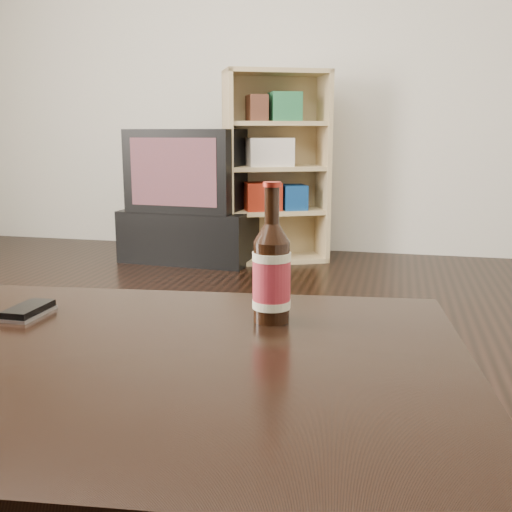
% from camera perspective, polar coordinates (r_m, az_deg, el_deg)
% --- Properties ---
extents(floor, '(5.00, 6.00, 0.01)m').
position_cam_1_polar(floor, '(1.80, -17.34, -17.51)').
color(floor, black).
rests_on(floor, ground).
extents(wall_back, '(5.00, 0.02, 2.70)m').
position_cam_1_polar(wall_back, '(4.45, 2.46, 18.08)').
color(wall_back, silver).
rests_on(wall_back, ground).
extents(tv_stand, '(0.89, 0.49, 0.35)m').
position_cam_1_polar(tv_stand, '(4.06, -6.42, 1.96)').
color(tv_stand, black).
rests_on(tv_stand, floor).
extents(tv, '(0.74, 0.49, 0.53)m').
position_cam_1_polar(tv, '(4.01, -6.57, 8.13)').
color(tv, black).
rests_on(tv, tv_stand).
extents(bookshelf, '(0.74, 0.56, 1.25)m').
position_cam_1_polar(bookshelf, '(4.01, 1.74, 8.74)').
color(bookshelf, tan).
rests_on(bookshelf, floor).
extents(coffee_table, '(1.43, 0.93, 0.51)m').
position_cam_1_polar(coffee_table, '(1.07, -18.30, -11.91)').
color(coffee_table, black).
rests_on(coffee_table, floor).
extents(beer_bottle, '(0.07, 0.07, 0.26)m').
position_cam_1_polar(beer_bottle, '(1.12, 1.49, -1.66)').
color(beer_bottle, black).
rests_on(beer_bottle, coffee_table).
extents(phone, '(0.06, 0.11, 0.02)m').
position_cam_1_polar(phone, '(1.26, -20.85, -4.90)').
color(phone, '#B6B6B9').
rests_on(phone, coffee_table).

